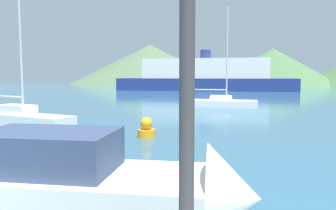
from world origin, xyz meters
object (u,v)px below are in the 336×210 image
motorboat_near (98,184)px  ferry_distant (205,77)px  sailboat_inner (17,117)px  buoy_marker (146,129)px  sailboat_middle (221,102)px

motorboat_near → ferry_distant: bearing=90.1°
motorboat_near → ferry_distant: size_ratio=0.22×
sailboat_inner → buoy_marker: 7.86m
motorboat_near → sailboat_middle: bearing=83.4°
motorboat_near → sailboat_inner: sailboat_inner is taller
motorboat_near → sailboat_inner: size_ratio=0.65×
motorboat_near → buoy_marker: bearing=95.3°
sailboat_middle → ferry_distant: 31.73m
sailboat_middle → buoy_marker: sailboat_middle is taller
motorboat_near → sailboat_middle: size_ratio=0.82×
sailboat_middle → ferry_distant: size_ratio=0.27×
motorboat_near → sailboat_middle: sailboat_middle is taller
sailboat_middle → buoy_marker: bearing=-98.1°
buoy_marker → motorboat_near: bearing=-76.1°
motorboat_near → buoy_marker: 7.75m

